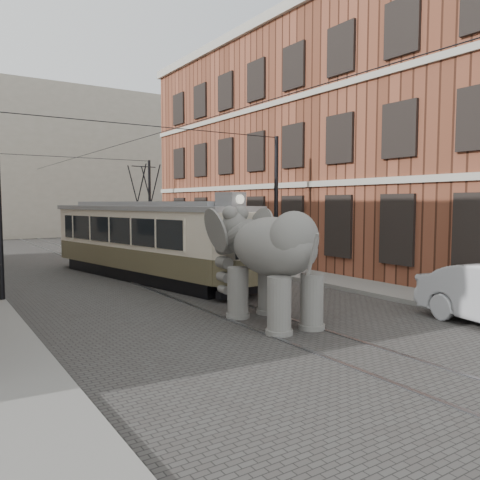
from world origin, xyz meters
TOP-DOWN VIEW (x-y plane):
  - ground at (0.00, 0.00)m, footprint 120.00×120.00m
  - tram_rails at (0.00, 0.00)m, footprint 1.54×80.00m
  - sidewalk_right at (6.00, 0.00)m, footprint 2.00×60.00m
  - brick_building at (11.00, 9.00)m, footprint 8.00×26.00m
  - distant_block at (0.00, 40.00)m, footprint 28.00×10.00m
  - catenary at (-0.20, 5.00)m, footprint 11.00×30.20m
  - tram at (0.10, 8.28)m, footprint 4.58×12.09m
  - elephant at (0.09, -0.57)m, footprint 3.04×5.23m

SIDE VIEW (x-z plane):
  - ground at x=0.00m, z-range 0.00..0.00m
  - tram_rails at x=0.00m, z-range 0.00..0.02m
  - sidewalk_right at x=6.00m, z-range 0.00..0.15m
  - elephant at x=0.09m, z-range 0.00..3.12m
  - tram at x=0.10m, z-range 0.00..4.70m
  - catenary at x=-0.20m, z-range 0.00..6.00m
  - brick_building at x=11.00m, z-range 0.00..12.00m
  - distant_block at x=0.00m, z-range 0.00..14.00m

